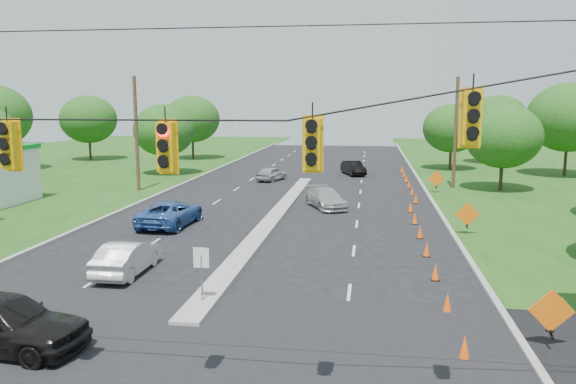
# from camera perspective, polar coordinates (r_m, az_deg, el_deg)

# --- Properties ---
(curb_left) EXTENTS (0.25, 110.00, 0.16)m
(curb_left) POSITION_cam_1_polar(r_m,az_deg,el_deg) (45.36, -12.12, 0.05)
(curb_left) COLOR gray
(curb_left) RESTS_ON ground
(curb_right) EXTENTS (0.25, 110.00, 0.16)m
(curb_right) POSITION_cam_1_polar(r_m,az_deg,el_deg) (42.79, 14.16, -0.56)
(curb_right) COLOR gray
(curb_right) RESTS_ON ground
(median) EXTENTS (1.00, 34.00, 0.18)m
(median) POSITION_cam_1_polar(r_m,az_deg,el_deg) (34.17, -1.38, -2.67)
(median) COLOR gray
(median) RESTS_ON ground
(median_sign) EXTENTS (0.55, 0.06, 2.05)m
(median_sign) POSITION_cam_1_polar(r_m,az_deg,el_deg) (19.62, -8.79, -7.29)
(median_sign) COLOR gray
(median_sign) RESTS_ON ground
(signal_span) EXTENTS (25.60, 0.32, 9.00)m
(signal_span) POSITION_cam_1_polar(r_m,az_deg,el_deg) (12.51, -18.78, -0.52)
(signal_span) COLOR #422D1C
(signal_span) RESTS_ON ground
(utility_pole_far_left) EXTENTS (0.28, 0.28, 9.00)m
(utility_pole_far_left) POSITION_cam_1_polar(r_m,az_deg,el_deg) (45.79, -15.14, 5.69)
(utility_pole_far_left) COLOR #422D1C
(utility_pole_far_left) RESTS_ON ground
(utility_pole_far_right) EXTENTS (0.28, 0.28, 9.00)m
(utility_pole_far_right) POSITION_cam_1_polar(r_m,az_deg,el_deg) (47.55, 16.65, 5.74)
(utility_pole_far_right) COLOR #422D1C
(utility_pole_far_right) RESTS_ON ground
(cone_0) EXTENTS (0.32, 0.32, 0.70)m
(cone_0) POSITION_cam_1_polar(r_m,az_deg,el_deg) (16.59, 17.50, -14.82)
(cone_0) COLOR #FF550E
(cone_0) RESTS_ON ground
(cone_1) EXTENTS (0.32, 0.32, 0.70)m
(cone_1) POSITION_cam_1_polar(r_m,az_deg,el_deg) (19.81, 15.88, -10.76)
(cone_1) COLOR #FF550E
(cone_1) RESTS_ON ground
(cone_2) EXTENTS (0.32, 0.32, 0.70)m
(cone_2) POSITION_cam_1_polar(r_m,az_deg,el_deg) (23.11, 14.74, -7.84)
(cone_2) COLOR #FF550E
(cone_2) RESTS_ON ground
(cone_3) EXTENTS (0.32, 0.32, 0.70)m
(cone_3) POSITION_cam_1_polar(r_m,az_deg,el_deg) (26.46, 13.91, -5.65)
(cone_3) COLOR #FF550E
(cone_3) RESTS_ON ground
(cone_4) EXTENTS (0.32, 0.32, 0.70)m
(cone_4) POSITION_cam_1_polar(r_m,az_deg,el_deg) (29.84, 13.26, -3.96)
(cone_4) COLOR #FF550E
(cone_4) RESTS_ON ground
(cone_5) EXTENTS (0.32, 0.32, 0.70)m
(cone_5) POSITION_cam_1_polar(r_m,az_deg,el_deg) (33.25, 12.75, -2.61)
(cone_5) COLOR #FF550E
(cone_5) RESTS_ON ground
(cone_6) EXTENTS (0.32, 0.32, 0.70)m
(cone_6) POSITION_cam_1_polar(r_m,az_deg,el_deg) (36.68, 12.34, -1.51)
(cone_6) COLOR #FF550E
(cone_6) RESTS_ON ground
(cone_7) EXTENTS (0.32, 0.32, 0.70)m
(cone_7) POSITION_cam_1_polar(r_m,az_deg,el_deg) (40.16, 12.85, -0.62)
(cone_7) COLOR #FF550E
(cone_7) RESTS_ON ground
(cone_8) EXTENTS (0.32, 0.32, 0.70)m
(cone_8) POSITION_cam_1_polar(r_m,az_deg,el_deg) (43.61, 12.49, 0.15)
(cone_8) COLOR #FF550E
(cone_8) RESTS_ON ground
(cone_9) EXTENTS (0.32, 0.32, 0.70)m
(cone_9) POSITION_cam_1_polar(r_m,az_deg,el_deg) (47.06, 12.19, 0.80)
(cone_9) COLOR #FF550E
(cone_9) RESTS_ON ground
(cone_10) EXTENTS (0.32, 0.32, 0.70)m
(cone_10) POSITION_cam_1_polar(r_m,az_deg,el_deg) (50.52, 11.92, 1.36)
(cone_10) COLOR #FF550E
(cone_10) RESTS_ON ground
(cone_11) EXTENTS (0.32, 0.32, 0.70)m
(cone_11) POSITION_cam_1_polar(r_m,az_deg,el_deg) (53.99, 11.70, 1.86)
(cone_11) COLOR #FF550E
(cone_11) RESTS_ON ground
(cone_12) EXTENTS (0.32, 0.32, 0.70)m
(cone_12) POSITION_cam_1_polar(r_m,az_deg,el_deg) (57.46, 11.49, 2.29)
(cone_12) COLOR #FF550E
(cone_12) RESTS_ON ground
(work_sign_0) EXTENTS (1.27, 0.58, 1.37)m
(work_sign_0) POSITION_cam_1_polar(r_m,az_deg,el_deg) (17.79, 25.17, -11.05)
(work_sign_0) COLOR black
(work_sign_0) RESTS_ON ground
(work_sign_1) EXTENTS (1.27, 0.58, 1.37)m
(work_sign_1) POSITION_cam_1_polar(r_m,az_deg,el_deg) (30.98, 17.75, -2.27)
(work_sign_1) COLOR black
(work_sign_1) RESTS_ON ground
(work_sign_2) EXTENTS (1.27, 0.58, 1.37)m
(work_sign_2) POSITION_cam_1_polar(r_m,az_deg,el_deg) (44.67, 14.85, 1.23)
(work_sign_2) COLOR black
(work_sign_2) RESTS_ON ground
(tree_4) EXTENTS (6.72, 6.72, 7.84)m
(tree_4) POSITION_cam_1_polar(r_m,az_deg,el_deg) (72.30, -19.61, 6.97)
(tree_4) COLOR black
(tree_4) RESTS_ON ground
(tree_5) EXTENTS (5.88, 5.88, 6.86)m
(tree_5) POSITION_cam_1_polar(r_m,az_deg,el_deg) (55.62, -12.48, 6.16)
(tree_5) COLOR black
(tree_5) RESTS_ON ground
(tree_6) EXTENTS (6.72, 6.72, 7.84)m
(tree_6) POSITION_cam_1_polar(r_m,az_deg,el_deg) (70.41, -9.71, 7.32)
(tree_6) COLOR black
(tree_6) RESTS_ON ground
(tree_9) EXTENTS (5.88, 5.88, 6.86)m
(tree_9) POSITION_cam_1_polar(r_m,az_deg,el_deg) (47.21, 21.04, 5.29)
(tree_9) COLOR black
(tree_9) RESTS_ON ground
(tree_10) EXTENTS (7.56, 7.56, 8.82)m
(tree_10) POSITION_cam_1_polar(r_m,az_deg,el_deg) (58.94, 26.62, 6.78)
(tree_10) COLOR black
(tree_10) RESTS_ON ground
(tree_11) EXTENTS (6.72, 6.72, 7.84)m
(tree_11) POSITION_cam_1_polar(r_m,az_deg,el_deg) (68.54, 20.51, 6.83)
(tree_11) COLOR black
(tree_11) RESTS_ON ground
(tree_12) EXTENTS (5.88, 5.88, 6.86)m
(tree_12) POSITION_cam_1_polar(r_m,az_deg,el_deg) (60.62, 16.29, 6.23)
(tree_12) COLOR black
(tree_12) RESTS_ON ground
(black_sedan) EXTENTS (5.12, 2.45, 1.69)m
(black_sedan) POSITION_cam_1_polar(r_m,az_deg,el_deg) (18.11, -27.07, -11.67)
(black_sedan) COLOR black
(black_sedan) RESTS_ON ground
(white_sedan) EXTENTS (1.47, 4.15, 1.36)m
(white_sedan) POSITION_cam_1_polar(r_m,az_deg,el_deg) (24.04, -16.01, -6.40)
(white_sedan) COLOR beige
(white_sedan) RESTS_ON ground
(blue_pickup) EXTENTS (2.68, 5.35, 1.46)m
(blue_pickup) POSITION_cam_1_polar(r_m,az_deg,el_deg) (32.70, -11.85, -2.10)
(blue_pickup) COLOR #2E549E
(blue_pickup) RESTS_ON ground
(silver_car_far) EXTENTS (3.47, 4.85, 1.31)m
(silver_car_far) POSITION_cam_1_polar(r_m,az_deg,el_deg) (37.51, 3.88, -0.62)
(silver_car_far) COLOR #9C9C9C
(silver_car_far) RESTS_ON ground
(silver_car_oncoming) EXTENTS (2.66, 3.98, 1.26)m
(silver_car_oncoming) POSITION_cam_1_polar(r_m,az_deg,el_deg) (50.51, -1.67, 1.87)
(silver_car_oncoming) COLOR #9A9A9A
(silver_car_oncoming) RESTS_ON ground
(dark_car_receding) EXTENTS (2.72, 4.39, 1.37)m
(dark_car_receding) POSITION_cam_1_polar(r_m,az_deg,el_deg) (54.90, 6.64, 2.45)
(dark_car_receding) COLOR black
(dark_car_receding) RESTS_ON ground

